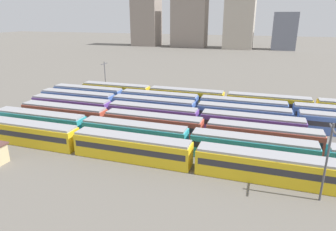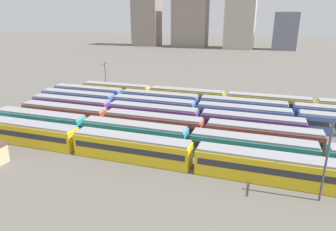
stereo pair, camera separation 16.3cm
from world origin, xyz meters
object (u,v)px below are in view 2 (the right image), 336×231
object	(u,v)px
train_track_4	(243,115)
catenary_pole_0	(327,159)
train_track_1	(252,149)
train_track_6	(314,107)
train_track_2	(153,124)
catenary_pole_1	(105,76)
train_track_3	(153,115)
train_track_5	(199,104)

from	to	relation	value
train_track_4	catenary_pole_0	bearing A→B (deg)	-65.44
train_track_1	train_track_6	distance (m)	28.42
train_track_2	catenary_pole_1	size ratio (longest dim) A/B	6.30
train_track_1	train_track_2	world-z (taller)	same
train_track_4	train_track_6	xyz separation A→B (m)	(14.03, 10.40, 0.00)
train_track_3	train_track_4	size ratio (longest dim) A/B	0.60
train_track_2	train_track_4	distance (m)	18.23
train_track_5	train_track_1	bearing A→B (deg)	-58.95
train_track_5	train_track_6	world-z (taller)	same
train_track_4	catenary_pole_1	world-z (taller)	catenary_pole_1
train_track_2	catenary_pole_0	size ratio (longest dim) A/B	5.86
train_track_5	catenary_pole_1	world-z (taller)	catenary_pole_1
train_track_2	train_track_4	size ratio (longest dim) A/B	0.60
catenary_pole_0	train_track_2	bearing A→B (deg)	152.83
train_track_4	train_track_6	size ratio (longest dim) A/B	0.83
train_track_1	train_track_5	bearing A→B (deg)	121.05
train_track_6	train_track_3	bearing A→B (deg)	-153.31
train_track_5	catenary_pole_0	size ratio (longest dim) A/B	7.85
train_track_5	train_track_6	size ratio (longest dim) A/B	0.66
train_track_1	train_track_6	xyz separation A→B (m)	(11.47, 26.00, 0.00)
train_track_2	catenary_pole_1	xyz separation A→B (m)	(-22.90, 23.80, 3.05)
train_track_6	catenary_pole_1	xyz separation A→B (m)	(-51.90, 3.00, 3.05)
train_track_2	catenary_pole_1	bearing A→B (deg)	133.89
train_track_1	train_track_3	xyz separation A→B (m)	(-19.56, 10.40, -0.00)
train_track_1	train_track_4	bearing A→B (deg)	99.31
train_track_3	catenary_pole_0	distance (m)	33.53
train_track_3	catenary_pole_1	bearing A→B (deg)	138.29
train_track_1	train_track_5	xyz separation A→B (m)	(-12.52, 20.80, 0.00)
train_track_2	train_track_5	bearing A→B (deg)	72.21
train_track_2	train_track_6	size ratio (longest dim) A/B	0.50
train_track_3	train_track_5	distance (m)	12.55
train_track_2	train_track_5	size ratio (longest dim) A/B	0.75
train_track_6	catenary_pole_1	size ratio (longest dim) A/B	12.70
train_track_5	catenary_pole_1	xyz separation A→B (m)	(-27.90, 8.20, 3.05)
train_track_2	train_track_5	xyz separation A→B (m)	(5.01, 15.60, 0.00)
train_track_3	train_track_2	bearing A→B (deg)	-68.69
train_track_3	train_track_6	xyz separation A→B (m)	(31.03, 15.60, 0.00)
train_track_3	catenary_pole_0	xyz separation A→B (m)	(27.80, -18.43, 3.40)
catenary_pole_1	train_track_4	bearing A→B (deg)	-19.49
train_track_2	train_track_3	size ratio (longest dim) A/B	1.00
train_track_4	catenary_pole_1	distance (m)	40.29
train_track_3	catenary_pole_0	world-z (taller)	catenary_pole_0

